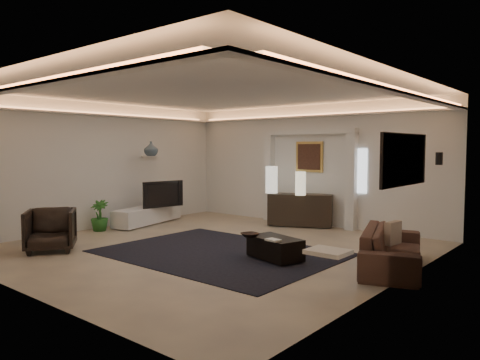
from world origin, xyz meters
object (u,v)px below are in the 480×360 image
Objects in this scene: coffee_table at (275,248)px; armchair at (51,230)px; console at (300,210)px; sofa at (392,248)px.

coffee_table is 1.11× the size of armchair.
sofa is at bearing -60.74° from console.
console reaches higher than sofa.
coffee_table is at bearing -88.85° from console.
sofa is at bearing -26.08° from armchair.
armchair is (-3.50, -2.06, 0.18)m from coffee_table.
sofa reaches higher than coffee_table.
console is 3.40m from coffee_table.
armchair reaches higher than sofa.
coffee_table is (1.45, -3.07, -0.20)m from console.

